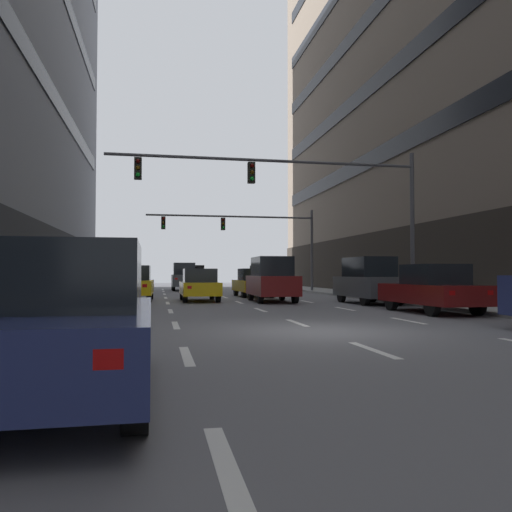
{
  "coord_description": "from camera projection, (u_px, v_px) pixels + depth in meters",
  "views": [
    {
      "loc": [
        -3.74,
        -11.5,
        1.35
      ],
      "look_at": [
        0.53,
        10.57,
        2.1
      ],
      "focal_mm": 36.05,
      "sensor_mm": 36.0,
      "label": 1
    }
  ],
  "objects": [
    {
      "name": "lane_stripe_l1_s5",
      "position": [
        171.0,
        311.0,
        18.2
      ],
      "size": [
        0.16,
        2.0,
        0.01
      ],
      "primitive_type": "cube",
      "color": "silver",
      "rests_on": "ground"
    },
    {
      "name": "lane_stripe_l1_s2",
      "position": [
        228.0,
        472.0,
        3.48
      ],
      "size": [
        0.16,
        2.0,
        0.01
      ],
      "primitive_type": "cube",
      "color": "silver",
      "rests_on": "ground"
    },
    {
      "name": "lane_stripe_l3_s6",
      "position": [
        307.0,
        301.0,
        24.34
      ],
      "size": [
        0.16,
        2.0,
        0.01
      ],
      "primitive_type": "cube",
      "color": "silver",
      "rests_on": "ground"
    },
    {
      "name": "lane_stripe_l2_s3",
      "position": [
        373.0,
        350.0,
        9.01
      ],
      "size": [
        0.16,
        2.0,
        0.01
      ],
      "primitive_type": "cube",
      "color": "silver",
      "rests_on": "ground"
    },
    {
      "name": "lane_stripe_l2_s10",
      "position": [
        202.0,
        289.0,
        43.35
      ],
      "size": [
        0.16,
        2.0,
        0.01
      ],
      "primitive_type": "cube",
      "color": "silver",
      "rests_on": "ground"
    },
    {
      "name": "lane_stripe_l3_s5",
      "position": [
        345.0,
        309.0,
        19.44
      ],
      "size": [
        0.16,
        2.0,
        0.01
      ],
      "primitive_type": "cube",
      "color": "silver",
      "rests_on": "ground"
    },
    {
      "name": "pedestrian_0",
      "position": [
        362.0,
        278.0,
        30.5
      ],
      "size": [
        0.29,
        0.51,
        1.57
      ],
      "color": "brown",
      "rests_on": "sidewalk_right"
    },
    {
      "name": "lane_stripe_l2_s8",
      "position": [
        215.0,
        294.0,
        33.54
      ],
      "size": [
        0.16,
        2.0,
        0.01
      ],
      "primitive_type": "cube",
      "color": "silver",
      "rests_on": "ground"
    },
    {
      "name": "lane_stripe_l2_s4",
      "position": [
        297.0,
        323.0,
        13.91
      ],
      "size": [
        0.16,
        2.0,
        0.01
      ],
      "primitive_type": "cube",
      "color": "silver",
      "rests_on": "ground"
    },
    {
      "name": "lane_stripe_l2_s9",
      "position": [
        208.0,
        291.0,
        38.44
      ],
      "size": [
        0.16,
        2.0,
        0.01
      ],
      "primitive_type": "cube",
      "color": "silver",
      "rests_on": "ground"
    },
    {
      "name": "lane_stripe_l3_s4",
      "position": [
        408.0,
        321.0,
        14.53
      ],
      "size": [
        0.16,
        2.0,
        0.01
      ],
      "primitive_type": "cube",
      "color": "silver",
      "rests_on": "ground"
    },
    {
      "name": "lane_stripe_l2_s7",
      "position": [
        225.0,
        297.0,
        28.63
      ],
      "size": [
        0.16,
        2.0,
        0.01
      ],
      "primitive_type": "cube",
      "color": "silver",
      "rests_on": "ground"
    },
    {
      "name": "taxi_driving_0",
      "position": [
        133.0,
        284.0,
        24.77
      ],
      "size": [
        2.0,
        4.6,
        1.9
      ],
      "color": "black",
      "rests_on": "ground"
    },
    {
      "name": "lane_stripe_l3_s8",
      "position": [
        264.0,
        293.0,
        34.16
      ],
      "size": [
        0.16,
        2.0,
        0.01
      ],
      "primitive_type": "cube",
      "color": "silver",
      "rests_on": "ground"
    },
    {
      "name": "car_parked_3",
      "position": [
        369.0,
        281.0,
        22.66
      ],
      "size": [
        1.86,
        4.28,
        2.05
      ],
      "color": "black",
      "rests_on": "ground"
    },
    {
      "name": "lane_stripe_l1_s4",
      "position": [
        176.0,
        325.0,
        13.3
      ],
      "size": [
        0.16,
        2.0,
        0.01
      ],
      "primitive_type": "cube",
      "color": "silver",
      "rests_on": "ground"
    },
    {
      "name": "lane_stripe_l3_s7",
      "position": [
        282.0,
        297.0,
        29.25
      ],
      "size": [
        0.16,
        2.0,
        0.01
      ],
      "primitive_type": "cube",
      "color": "silver",
      "rests_on": "ground"
    },
    {
      "name": "traffic_signal_1",
      "position": [
        251.0,
        231.0,
        35.11
      ],
      "size": [
        11.48,
        0.35,
        5.62
      ],
      "color": "#4C4C51",
      "rests_on": "sidewalk_right"
    },
    {
      "name": "car_driving_4",
      "position": [
        184.0,
        277.0,
        39.86
      ],
      "size": [
        1.88,
        4.43,
        2.14
      ],
      "color": "black",
      "rests_on": "ground"
    },
    {
      "name": "lane_stripe_l1_s8",
      "position": [
        164.0,
        294.0,
        32.92
      ],
      "size": [
        0.16,
        2.0,
        0.01
      ],
      "primitive_type": "cube",
      "color": "silver",
      "rests_on": "ground"
    },
    {
      "name": "lane_stripe_l1_s3",
      "position": [
        187.0,
        356.0,
        8.39
      ],
      "size": [
        0.16,
        2.0,
        0.01
      ],
      "primitive_type": "cube",
      "color": "silver",
      "rests_on": "ground"
    },
    {
      "name": "lane_stripe_l1_s7",
      "position": [
        166.0,
        298.0,
        28.01
      ],
      "size": [
        0.16,
        2.0,
        0.01
      ],
      "primitive_type": "cube",
      "color": "silver",
      "rests_on": "ground"
    },
    {
      "name": "lane_stripe_l2_s6",
      "position": [
        239.0,
        302.0,
        23.73
      ],
      "size": [
        0.16,
        2.0,
        0.01
      ],
      "primitive_type": "cube",
      "color": "silver",
      "rests_on": "ground"
    },
    {
      "name": "lane_stripe_l1_s9",
      "position": [
        163.0,
        291.0,
        37.83
      ],
      "size": [
        0.16,
        2.0,
        0.01
      ],
      "primitive_type": "cube",
      "color": "silver",
      "rests_on": "ground"
    },
    {
      "name": "car_parked_2",
      "position": [
        432.0,
        289.0,
        17.44
      ],
      "size": [
        1.94,
        4.44,
        1.65
      ],
      "color": "black",
      "rests_on": "ground"
    },
    {
      "name": "traffic_signal_0",
      "position": [
        307.0,
        190.0,
        20.94
      ],
      "size": [
        12.74,
        0.35,
        6.32
      ],
      "color": "#4C4C51",
      "rests_on": "sidewalk_right"
    },
    {
      "name": "lane_stripe_l3_s10",
      "position": [
        240.0,
        289.0,
        43.97
      ],
      "size": [
        0.16,
        2.0,
        0.01
      ],
      "primitive_type": "cube",
      "color": "silver",
      "rests_on": "ground"
    },
    {
      "name": "lane_stripe_l1_s10",
      "position": [
        163.0,
        289.0,
        42.73
      ],
      "size": [
        0.16,
        2.0,
        0.01
      ],
      "primitive_type": "cube",
      "color": "silver",
      "rests_on": "ground"
    },
    {
      "name": "lane_stripe_l2_s5",
      "position": [
        260.0,
        310.0,
        18.82
      ],
      "size": [
        0.16,
        2.0,
        0.01
      ],
      "primitive_type": "cube",
      "color": "silver",
      "rests_on": "ground"
    },
    {
      "name": "lane_stripe_l1_s6",
      "position": [
        168.0,
        303.0,
        23.11
      ],
      "size": [
        0.16,
        2.0,
        0.01
      ],
      "primitive_type": "cube",
      "color": "silver",
      "rests_on": "ground"
    },
    {
      "name": "ground_plane",
      "position": [
        320.0,
        331.0,
        11.95
      ],
      "size": [
        120.0,
        120.0,
        0.0
      ],
      "primitive_type": "plane",
      "color": "slate"
    },
    {
      "name": "lane_stripe_l3_s9",
      "position": [
        250.0,
        291.0,
        39.06
      ],
      "size": [
        0.16,
        2.0,
        0.01
      ],
      "primitive_type": "cube",
      "color": "silver",
      "rests_on": "ground"
    },
    {
      "name": "taxi_driving_1",
      "position": [
        199.0,
        285.0,
        24.76
      ],
      "size": [
        1.76,
        4.17,
        1.73
      ],
      "color": "black",
      "rests_on": "ground"
    },
    {
      "name": "car_driving_5",
      "position": [
        62.0,
        323.0,
        5.45
      ],
      "size": [
        1.91,
        4.46,
        1.67
      ],
      "color": "black",
      "rests_on": "ground"
    },
    {
      "name": "car_driving_2",
      "position": [
        272.0,
        279.0,
        24.22
      ],
      "size": [
        1.92,
        4.4,
        2.11
      ],
      "color": "black",
      "rests_on": "ground"
    },
    {
      "name": "taxi_driving_3",
      "position": [
        253.0,
        283.0,
        29.38
      ],
      "size": [
        1.86,
        4.31,
        1.78
      ],
      "color": "black",
      "rests_on": "ground"
    }
  ]
}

